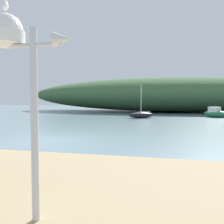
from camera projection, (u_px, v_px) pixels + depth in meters
name	position (u px, v px, depth m)	size (l,w,h in m)	color
ground_plane	(57.00, 140.00, 12.81)	(120.00, 120.00, 0.00)	gray
distant_hill	(171.00, 95.00, 40.21)	(47.52, 14.38, 5.50)	#3D6038
mast_structure	(13.00, 47.00, 3.94)	(1.40, 0.60, 3.29)	silver
seagull_on_radar	(5.00, 4.00, 3.92)	(0.23, 0.31, 0.23)	orange
sailboat_off_point	(141.00, 115.00, 27.25)	(3.07, 2.48, 3.65)	black
motorboat_mid_channel	(216.00, 113.00, 28.46)	(3.24, 2.80, 1.16)	#287A4C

